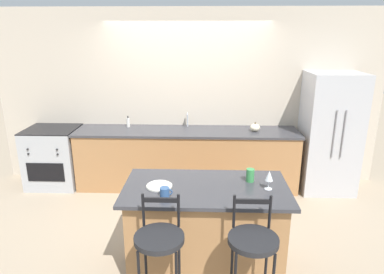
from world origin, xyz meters
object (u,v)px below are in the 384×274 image
object	(u,v)px
bar_stool_far	(252,253)
coffee_mug	(165,192)
wine_glass	(269,176)
tumbler_cup	(250,175)
refrigerator	(329,133)
oven_range	(54,157)
dinner_plate	(159,186)
soap_bottle	(128,122)
pumpkin_decoration	(255,128)
bar_stool_near	(160,251)

from	to	relation	value
bar_stool_far	coffee_mug	size ratio (longest dim) A/B	9.22
wine_glass	tumbler_cup	xyz separation A→B (m)	(-0.15, 0.17, -0.07)
refrigerator	oven_range	world-z (taller)	refrigerator
dinner_plate	wine_glass	size ratio (longest dim) A/B	1.36
bar_stool_far	wine_glass	bearing A→B (deg)	70.61
tumbler_cup	soap_bottle	bearing A→B (deg)	130.06
coffee_mug	pumpkin_decoration	size ratio (longest dim) A/B	0.79
refrigerator	wine_glass	bearing A→B (deg)	-122.56
tumbler_cup	soap_bottle	world-z (taller)	soap_bottle
coffee_mug	soap_bottle	size ratio (longest dim) A/B	0.67
wine_glass	tumbler_cup	size ratio (longest dim) A/B	1.42
tumbler_cup	pumpkin_decoration	distance (m)	1.81
oven_range	coffee_mug	xyz separation A→B (m)	(2.00, -2.15, 0.49)
bar_stool_near	wine_glass	xyz separation A→B (m)	(0.97, 0.63, 0.41)
refrigerator	tumbler_cup	size ratio (longest dim) A/B	13.56
coffee_mug	soap_bottle	bearing A→B (deg)	109.81
soap_bottle	coffee_mug	bearing A→B (deg)	-70.19
oven_range	wine_glass	size ratio (longest dim) A/B	4.91
refrigerator	bar_stool_near	bearing A→B (deg)	-130.67
dinner_plate	pumpkin_decoration	bearing A→B (deg)	58.46
tumbler_cup	soap_bottle	distance (m)	2.57
pumpkin_decoration	wine_glass	bearing A→B (deg)	-94.17
oven_range	pumpkin_decoration	bearing A→B (deg)	-0.06
oven_range	bar_stool_near	bearing A→B (deg)	-52.33
oven_range	tumbler_cup	world-z (taller)	tumbler_cup
wine_glass	refrigerator	bearing A→B (deg)	57.44
wine_glass	bar_stool_far	bearing A→B (deg)	-109.39
wine_glass	soap_bottle	bearing A→B (deg)	130.23
bar_stool_far	pumpkin_decoration	world-z (taller)	bar_stool_far
bar_stool_near	soap_bottle	bearing A→B (deg)	106.86
soap_bottle	refrigerator	bearing A→B (deg)	-3.35
pumpkin_decoration	oven_range	bearing A→B (deg)	179.94
refrigerator	pumpkin_decoration	world-z (taller)	refrigerator
tumbler_cup	pumpkin_decoration	size ratio (longest dim) A/B	0.89
coffee_mug	tumbler_cup	distance (m)	0.89
refrigerator	bar_stool_far	size ratio (longest dim) A/B	1.66
bar_stool_near	coffee_mug	xyz separation A→B (m)	(0.00, 0.44, 0.32)
wine_glass	coffee_mug	size ratio (longest dim) A/B	1.60
refrigerator	soap_bottle	size ratio (longest dim) A/B	10.29
wine_glass	pumpkin_decoration	xyz separation A→B (m)	(0.14, 1.96, -0.07)
oven_range	tumbler_cup	distance (m)	3.38
pumpkin_decoration	refrigerator	bearing A→B (deg)	0.04
pumpkin_decoration	soap_bottle	bearing A→B (deg)	174.73
oven_range	bar_stool_far	distance (m)	3.78
dinner_plate	coffee_mug	xyz separation A→B (m)	(0.08, -0.20, 0.03)
refrigerator	dinner_plate	size ratio (longest dim) A/B	7.03
soap_bottle	dinner_plate	bearing A→B (deg)	-70.31
bar_stool_near	pumpkin_decoration	distance (m)	2.84
bar_stool_far	tumbler_cup	size ratio (longest dim) A/B	8.17
oven_range	pumpkin_decoration	world-z (taller)	pumpkin_decoration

